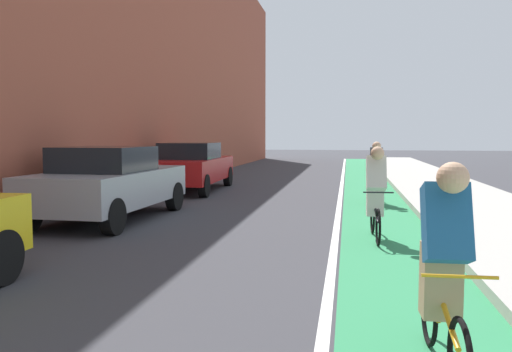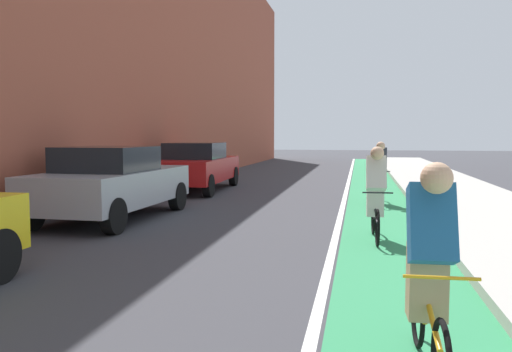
{
  "view_description": "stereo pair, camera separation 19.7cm",
  "coord_description": "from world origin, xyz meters",
  "px_view_note": "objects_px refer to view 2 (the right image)",
  "views": [
    {
      "loc": [
        2.21,
        1.16,
        1.76
      ],
      "look_at": [
        0.62,
        10.12,
        1.05
      ],
      "focal_mm": 36.39,
      "sensor_mm": 36.0,
      "label": 1
    },
    {
      "loc": [
        2.4,
        1.2,
        1.76
      ],
      "look_at": [
        0.62,
        10.12,
        1.05
      ],
      "focal_mm": 36.39,
      "sensor_mm": 36.0,
      "label": 2
    }
  ],
  "objects_px": {
    "parked_sedan_red": "(197,166)",
    "cyclist_lead": "(429,267)",
    "cyclist_mid": "(376,193)",
    "parked_sedan_silver": "(111,182)",
    "cyclist_trailing": "(380,171)"
  },
  "relations": [
    {
      "from": "cyclist_mid",
      "to": "cyclist_trailing",
      "type": "relative_size",
      "value": 0.97
    },
    {
      "from": "cyclist_mid",
      "to": "parked_sedan_silver",
      "type": "bearing_deg",
      "value": 168.31
    },
    {
      "from": "cyclist_mid",
      "to": "cyclist_trailing",
      "type": "height_order",
      "value": "cyclist_trailing"
    },
    {
      "from": "parked_sedan_silver",
      "to": "cyclist_lead",
      "type": "bearing_deg",
      "value": -47.48
    },
    {
      "from": "parked_sedan_silver",
      "to": "cyclist_lead",
      "type": "distance_m",
      "value": 8.27
    },
    {
      "from": "cyclist_trailing",
      "to": "cyclist_lead",
      "type": "bearing_deg",
      "value": -90.12
    },
    {
      "from": "parked_sedan_silver",
      "to": "cyclist_trailing",
      "type": "relative_size",
      "value": 2.51
    },
    {
      "from": "parked_sedan_red",
      "to": "cyclist_lead",
      "type": "relative_size",
      "value": 2.82
    },
    {
      "from": "cyclist_lead",
      "to": "cyclist_mid",
      "type": "xyz_separation_m",
      "value": [
        -0.23,
        4.98,
        -0.0
      ]
    },
    {
      "from": "parked_sedan_silver",
      "to": "cyclist_mid",
      "type": "bearing_deg",
      "value": -11.69
    },
    {
      "from": "parked_sedan_silver",
      "to": "cyclist_trailing",
      "type": "height_order",
      "value": "cyclist_trailing"
    },
    {
      "from": "cyclist_trailing",
      "to": "parked_sedan_red",
      "type": "bearing_deg",
      "value": 158.67
    },
    {
      "from": "cyclist_mid",
      "to": "cyclist_trailing",
      "type": "distance_m",
      "value": 4.74
    },
    {
      "from": "cyclist_mid",
      "to": "cyclist_trailing",
      "type": "bearing_deg",
      "value": 86.94
    },
    {
      "from": "cyclist_lead",
      "to": "cyclist_mid",
      "type": "height_order",
      "value": "same"
    }
  ]
}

